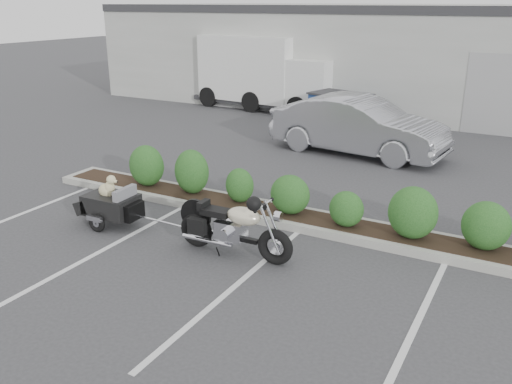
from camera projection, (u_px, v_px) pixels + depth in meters
The scene contains 8 objects.
ground at pixel (193, 255), 9.38m from camera, with size 90.00×90.00×0.00m, color #38383A.
planter_kerb at pixel (298, 219), 10.73m from camera, with size 12.00×1.00×0.15m, color #9E9E93.
building at pixel (423, 55), 22.78m from camera, with size 26.00×10.00×4.00m, color #9EA099.
motorcycle at pixel (233, 228), 9.20m from camera, with size 2.18×0.74×1.25m.
pet_trailer at pixel (111, 204), 10.50m from camera, with size 1.73×0.97×1.04m.
sedan at pixel (358, 126), 15.29m from camera, with size 1.73×4.95×1.63m, color #AEAEB5.
dumpster at pixel (340, 111), 18.20m from camera, with size 2.17×1.75×1.25m.
delivery_truck at pixel (268, 74), 21.60m from camera, with size 6.39×2.64×2.86m.
Camera 1 is at (5.02, -6.92, 4.16)m, focal length 38.00 mm.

